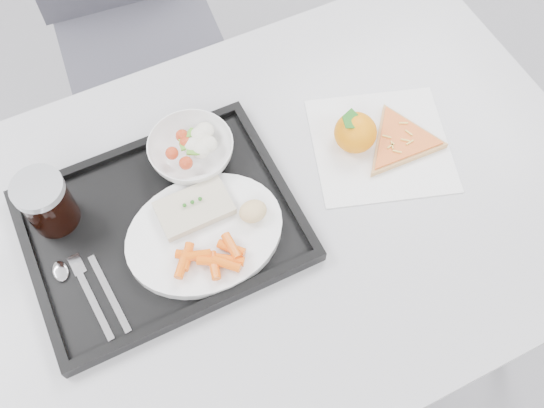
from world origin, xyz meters
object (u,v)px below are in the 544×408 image
object	(u,v)px
cola_glass	(46,202)
pizza_slice	(401,141)
table	(270,228)
salad_bowl	(191,151)
dinner_plate	(205,234)
tray	(162,226)
tangerine	(355,132)
chair	(129,10)

from	to	relation	value
cola_glass	pizza_slice	bearing A→B (deg)	-11.14
table	salad_bowl	xyz separation A→B (m)	(-0.08, 0.15, 0.11)
dinner_plate	salad_bowl	xyz separation A→B (m)	(0.04, 0.15, 0.01)
tray	dinner_plate	bearing A→B (deg)	-41.70
dinner_plate	cola_glass	world-z (taller)	cola_glass
table	dinner_plate	size ratio (longest dim) A/B	4.44
salad_bowl	pizza_slice	world-z (taller)	salad_bowl
tray	salad_bowl	world-z (taller)	salad_bowl
tray	pizza_slice	bearing A→B (deg)	-3.72
pizza_slice	tangerine	bearing A→B (deg)	152.51
salad_bowl	cola_glass	world-z (taller)	cola_glass
tangerine	pizza_slice	xyz separation A→B (m)	(0.08, -0.04, -0.02)
tray	salad_bowl	xyz separation A→B (m)	(0.10, 0.10, 0.03)
table	chair	distance (m)	0.81
chair	pizza_slice	bearing A→B (deg)	-68.65
cola_glass	tangerine	size ratio (longest dim) A/B	1.29
tray	dinner_plate	size ratio (longest dim) A/B	1.67
pizza_slice	cola_glass	bearing A→B (deg)	168.86
salad_bowl	dinner_plate	bearing A→B (deg)	-104.87
tray	pizza_slice	xyz separation A→B (m)	(0.46, -0.03, 0.00)
salad_bowl	cola_glass	bearing A→B (deg)	-177.72
pizza_slice	salad_bowl	bearing A→B (deg)	159.94
dinner_plate	pizza_slice	distance (m)	0.40
tray	tangerine	size ratio (longest dim) A/B	5.37
chair	tangerine	xyz separation A→B (m)	(0.23, -0.74, 0.25)
chair	dinner_plate	size ratio (longest dim) A/B	3.44
dinner_plate	salad_bowl	distance (m)	0.16
table	tangerine	size ratio (longest dim) A/B	14.31
salad_bowl	tangerine	size ratio (longest dim) A/B	1.81
chair	pizza_slice	distance (m)	0.87
chair	cola_glass	size ratio (longest dim) A/B	8.61
chair	salad_bowl	xyz separation A→B (m)	(-0.06, -0.65, 0.25)
salad_bowl	tray	bearing A→B (deg)	-134.36
chair	dinner_plate	distance (m)	0.84
dinner_plate	cola_glass	size ratio (longest dim) A/B	2.50
cola_glass	tray	bearing A→B (deg)	-30.32
dinner_plate	pizza_slice	size ratio (longest dim) A/B	1.07
table	cola_glass	distance (m)	0.39
table	chair	bearing A→B (deg)	91.76
chair	tray	xyz separation A→B (m)	(-0.16, -0.75, 0.22)
cola_glass	tangerine	distance (m)	0.55
tray	cola_glass	world-z (taller)	cola_glass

